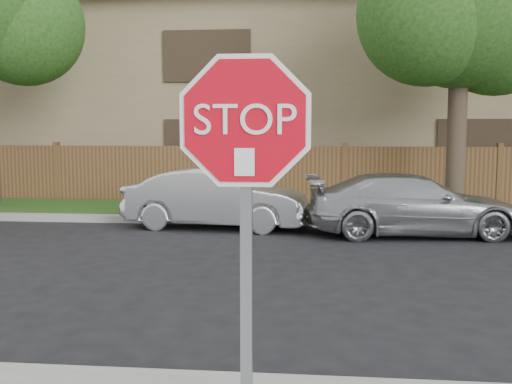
# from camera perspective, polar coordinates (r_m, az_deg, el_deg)

# --- Properties ---
(far_curb) EXTENTS (70.00, 0.30, 0.15)m
(far_curb) POSITION_cam_1_polar(r_m,az_deg,el_deg) (13.05, 9.02, -2.87)
(far_curb) COLOR gray
(far_curb) RESTS_ON ground
(grass_strip) EXTENTS (70.00, 3.00, 0.12)m
(grass_strip) POSITION_cam_1_polar(r_m,az_deg,el_deg) (14.69, 8.65, -1.91)
(grass_strip) COLOR #1E4714
(grass_strip) RESTS_ON ground
(fence) EXTENTS (70.00, 0.12, 1.60)m
(fence) POSITION_cam_1_polar(r_m,az_deg,el_deg) (16.19, 8.41, 1.48)
(fence) COLOR #512F1C
(fence) RESTS_ON ground
(apartment_building) EXTENTS (35.20, 9.20, 7.20)m
(apartment_building) POSITION_cam_1_polar(r_m,az_deg,el_deg) (21.78, 7.85, 9.87)
(apartment_building) COLOR #897355
(apartment_building) RESTS_ON ground
(tree_mid) EXTENTS (4.80, 3.90, 7.35)m
(tree_mid) POSITION_cam_1_polar(r_m,az_deg,el_deg) (14.92, 19.15, 16.53)
(tree_mid) COLOR #382B21
(tree_mid) RESTS_ON ground
(stop_sign) EXTENTS (1.01, 0.13, 2.55)m
(stop_sign) POSITION_cam_1_polar(r_m,az_deg,el_deg) (3.28, -1.02, 1.16)
(stop_sign) COLOR gray
(stop_sign) RESTS_ON sidewalk_near
(sedan_left) EXTENTS (3.92, 1.70, 1.25)m
(sedan_left) POSITION_cam_1_polar(r_m,az_deg,el_deg) (12.57, -3.75, -0.61)
(sedan_left) COLOR silver
(sedan_left) RESTS_ON ground
(sedan_right) EXTENTS (4.28, 2.02, 1.21)m
(sedan_right) POSITION_cam_1_polar(r_m,az_deg,el_deg) (12.11, 14.71, -1.18)
(sedan_right) COLOR #A1A3A8
(sedan_right) RESTS_ON ground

